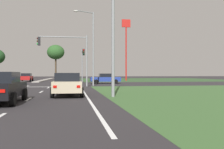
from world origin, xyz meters
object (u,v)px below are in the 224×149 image
Objects in this scene: street_lamp_near at (114,11)px; street_lamp_second at (92,44)px; traffic_signal_far_right at (83,59)px; treeline_fourth at (56,52)px; traffic_signal_near_right at (69,51)px; fastfood_pole_sign at (126,36)px; car_beige_third at (67,84)px; car_red_second at (26,77)px; car_blue_near at (105,78)px.

street_lamp_near is 1.10× the size of street_lamp_second.
treeline_fourth is at bearing 103.70° from traffic_signal_far_right.
traffic_signal_near_right is 0.69× the size of treeline_fourth.
street_lamp_second reaches higher than traffic_signal_far_right.
fastfood_pole_sign is (8.51, 35.48, 3.77)m from street_lamp_near.
fastfood_pole_sign is at bearing 67.30° from street_lamp_second.
traffic_signal_far_right is 0.95× the size of traffic_signal_near_right.
car_red_second is at bearing 104.33° from car_beige_third.
car_blue_near is at bearing 55.50° from traffic_signal_near_right.
street_lamp_second reaches higher than car_beige_third.
traffic_signal_far_right reaches higher than car_beige_third.
fastfood_pole_sign is 19.33m from treeline_fourth.
treeline_fourth is at bearing 100.73° from street_lamp_second.
car_red_second is at bearing 120.42° from street_lamp_second.
treeline_fourth is (-15.05, 11.87, -2.50)m from fastfood_pole_sign.
car_red_second is 0.71× the size of traffic_signal_near_right.
street_lamp_second is at bearing 158.33° from car_blue_near.
fastfood_pole_sign reaches higher than treeline_fourth.
car_blue_near is at bearing -48.18° from traffic_signal_far_right.
street_lamp_near reaches higher than traffic_signal_near_right.
traffic_signal_near_right reaches higher than car_blue_near.
fastfood_pole_sign is at bearing -23.14° from car_blue_near.
street_lamp_near is (2.91, -1.14, 4.65)m from car_beige_third.
street_lamp_near is 14.43m from street_lamp_second.
street_lamp_second is (2.67, 1.19, 0.91)m from traffic_signal_near_right.
car_red_second is 0.43× the size of street_lamp_near.
car_blue_near is at bearing 138.32° from car_red_second.
traffic_signal_far_right is 0.44× the size of fastfood_pole_sign.
traffic_signal_far_right is (-3.17, 3.54, 3.01)m from car_blue_near.
car_red_second is 16.56m from treeline_fourth.
car_beige_third is 5.60m from street_lamp_near.
car_red_second is at bearing -171.30° from fastfood_pole_sign.
car_blue_near is 0.79× the size of traffic_signal_far_right.
street_lamp_near is at bearing -21.34° from car_beige_third.
car_blue_near is 0.97× the size of car_beige_third.
street_lamp_second reaches higher than car_blue_near.
treeline_fourth is (-3.63, 46.21, 5.92)m from car_beige_third.
car_beige_third is 14.18m from street_lamp_second.
fastfood_pole_sign reaches higher than street_lamp_second.
traffic_signal_near_right is at bearing 112.41° from car_red_second.
car_red_second is 21.40m from street_lamp_second.
car_beige_third is 0.47× the size of street_lamp_near.
traffic_signal_far_right is (9.99, -8.17, 2.99)m from car_red_second.
street_lamp_near is at bearing -82.14° from treeline_fourth.
traffic_signal_far_right is 23.87m from treeline_fourth.
car_beige_third is 0.78× the size of traffic_signal_near_right.
traffic_signal_near_right is (-2.04, -11.11, 0.30)m from traffic_signal_far_right.
treeline_fourth is (-5.61, 23.01, 2.92)m from traffic_signal_far_right.
street_lamp_near is (0.93, -24.33, 1.65)m from traffic_signal_far_right.
car_blue_near is at bearing -71.71° from treeline_fourth.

